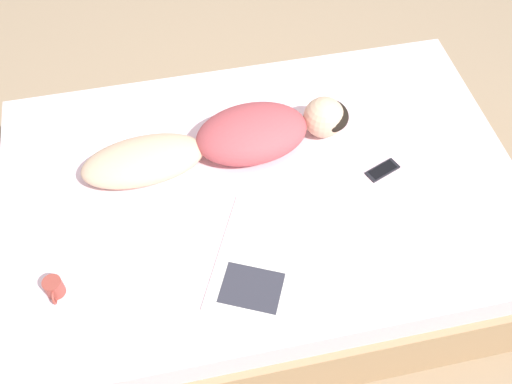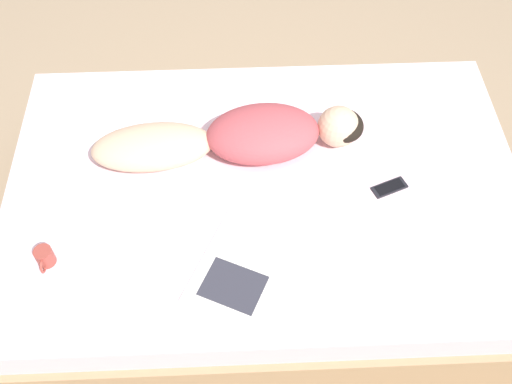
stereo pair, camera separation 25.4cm
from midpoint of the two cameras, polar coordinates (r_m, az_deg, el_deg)
name	(u,v)px [view 1 (the left image)]	position (r m, az deg, el deg)	size (l,w,h in m)	color
ground_plane	(261,246)	(3.07, -1.88, -5.36)	(12.00, 12.00, 0.00)	#9E8466
bed	(261,217)	(2.85, -2.02, -2.62)	(1.57, 2.33, 0.53)	tan
person	(230,139)	(2.68, -5.24, 4.85)	(0.38, 1.24, 0.19)	#DBB28E
open_magazine	(259,259)	(2.41, -2.70, -6.62)	(0.65, 0.54, 0.01)	silver
coffee_mug	(54,288)	(2.47, -21.55, -8.69)	(0.11, 0.07, 0.08)	#993D33
cell_phone	(383,170)	(2.70, 9.36, 1.89)	(0.12, 0.17, 0.01)	black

